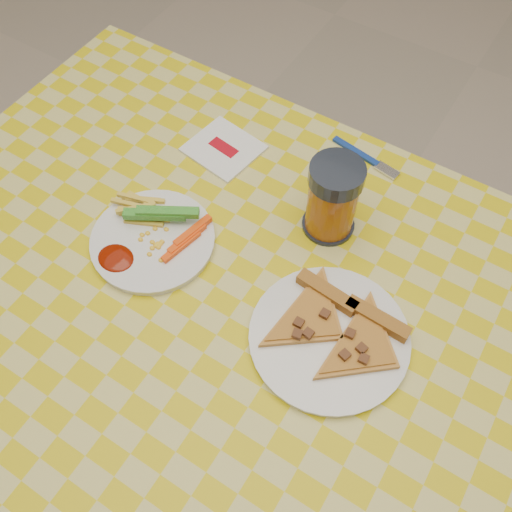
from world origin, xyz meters
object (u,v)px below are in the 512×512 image
Objects in this scene: table at (242,321)px; plate_left at (153,241)px; plate_right at (329,338)px; drink_glass at (333,199)px.

table is 0.20m from plate_left.
table is at bearing -4.38° from plate_left.
table is 5.30× the size of plate_right.
drink_glass is at bearing 77.03° from table.
plate_left is 0.34m from plate_right.
drink_glass is (0.05, 0.21, 0.15)m from table.
drink_glass is (-0.10, 0.19, 0.07)m from plate_right.
plate_right is 1.63× the size of drink_glass.
plate_right reaches higher than table.
drink_glass is at bearing 39.15° from plate_left.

